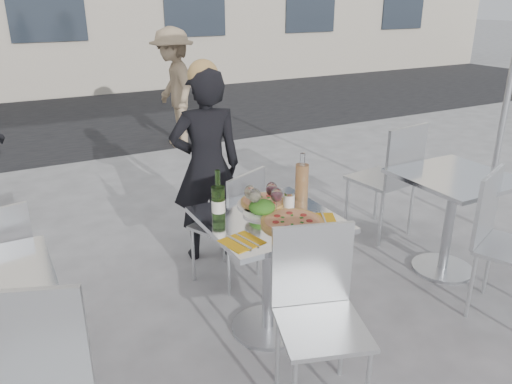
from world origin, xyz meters
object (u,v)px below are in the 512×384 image
napkin_right (319,219)px  pizza_near (292,222)px  wineglass_red_a (277,196)px  napkin_left (242,241)px  woman_diner (206,167)px  carafe (302,181)px  salad_plate (262,208)px  side_chair_rnear (502,234)px  pizza_far (263,203)px  chair_far (235,218)px  pedestrian_b (174,88)px  chair_near (317,302)px  wineglass_red_b (272,190)px  sugar_shaker (289,201)px  wineglass_white_a (255,197)px  wine_bottle (218,202)px  side_table_right (452,203)px  side_chair_rfar (392,172)px  wineglass_white_b (250,193)px  main_table (268,251)px

napkin_right → pizza_near: bearing=-164.8°
wineglass_red_a → napkin_left: bearing=-146.4°
woman_diner → napkin_left: size_ratio=6.79×
carafe → salad_plate: bearing=-164.4°
woman_diner → side_chair_rnear: bearing=140.5°
pizza_far → chair_far: bearing=88.2°
side_chair_rnear → pedestrian_b: (-0.44, 4.66, 0.23)m
pizza_far → carafe: bearing=-5.6°
chair_near → wineglass_red_b: wineglass_red_b is taller
woman_diner → pizza_far: size_ratio=4.76×
sugar_shaker → wineglass_white_a: wineglass_white_a is taller
chair_near → napkin_right: chair_near is taller
side_chair_rnear → pizza_near: bearing=141.8°
pizza_far → wine_bottle: (-0.32, -0.08, 0.10)m
woman_diner → chair_far: bearing=100.6°
salad_plate → wineglass_white_a: bearing=155.7°
side_table_right → carafe: (-1.19, 0.14, 0.33)m
napkin_left → side_chair_rnear: bearing=-23.0°
pizza_near → napkin_left: (-0.34, -0.07, -0.01)m
side_chair_rfar → pizza_near: 1.64m
pizza_near → carafe: carafe is taller
woman_diner → wineglass_white_b: 0.94m
salad_plate → woman_diner: bearing=85.3°
side_chair_rnear → sugar_shaker: size_ratio=8.61×
salad_plate → wineglass_white_b: 0.11m
main_table → pedestrian_b: 4.27m
side_table_right → pizza_far: 1.47m
main_table → napkin_left: size_ratio=3.49×
main_table → wineglass_red_b: wineglass_red_b is taller
chair_far → wineglass_white_b: (-0.12, -0.45, 0.36)m
wineglass_white_a → pizza_far: bearing=42.8°
pedestrian_b → salad_plate: size_ratio=7.08×
salad_plate → napkin_right: (0.24, -0.22, -0.03)m
salad_plate → wineglass_white_b: size_ratio=1.40×
wineglass_red_a → napkin_right: size_ratio=0.65×
chair_near → pedestrian_b: 4.82m
side_table_right → napkin_left: size_ratio=3.49×
side_chair_rfar → salad_plate: side_chair_rfar is taller
carafe → napkin_left: size_ratio=1.35×
side_chair_rfar → pizza_near: bearing=20.4°
side_chair_rnear → sugar_shaker: 1.35m
side_chair_rfar → wineglass_red_b: 1.55m
carafe → wine_bottle: bearing=-174.5°
salad_plate → side_table_right: bearing=-2.0°
woman_diner → wineglass_red_a: (-0.01, -1.03, 0.13)m
wineglass_white_a → wineglass_red_a: 0.12m
salad_plate → wineglass_white_a: (-0.04, 0.02, 0.07)m
napkin_left → chair_far: bearing=54.0°
woman_diner → carafe: bearing=115.4°
wineglass_white_a → wineglass_red_a: bearing=-22.4°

